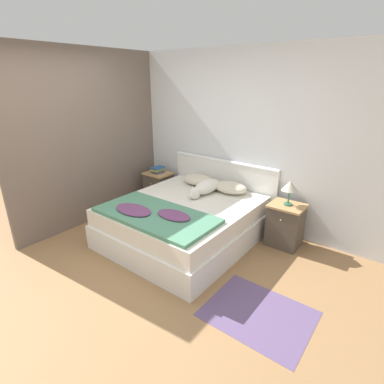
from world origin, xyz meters
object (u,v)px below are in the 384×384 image
object	(u,v)px
nightstand_left	(159,188)
book_stack	(158,170)
bed	(183,222)
pillow_left	(198,180)
table_lamp	(290,187)
dog	(205,188)
nightstand_right	(285,225)
pillow_right	(230,187)

from	to	relation	value
nightstand_left	book_stack	xyz separation A→B (m)	(-0.00, -0.01, 0.35)
book_stack	bed	bearing A→B (deg)	-31.83
pillow_left	table_lamp	distance (m)	1.46
pillow_left	dog	world-z (taller)	dog
nightstand_right	book_stack	size ratio (longest dim) A/B	2.52
bed	table_lamp	distance (m)	1.48
pillow_left	book_stack	world-z (taller)	pillow_left
pillow_right	pillow_left	bearing A→B (deg)	180.00
nightstand_right	table_lamp	xyz separation A→B (m)	(0.00, 0.01, 0.54)
bed	dog	distance (m)	0.60
pillow_left	table_lamp	world-z (taller)	table_lamp
nightstand_left	nightstand_right	world-z (taller)	same
pillow_left	book_stack	distance (m)	0.87
dog	book_stack	world-z (taller)	dog
nightstand_left	table_lamp	size ratio (longest dim) A/B	1.79
book_stack	table_lamp	world-z (taller)	table_lamp
nightstand_left	pillow_right	xyz separation A→B (m)	(1.45, 0.01, 0.34)
nightstand_left	pillow_left	distance (m)	0.93
nightstand_right	nightstand_left	bearing A→B (deg)	180.00
pillow_right	table_lamp	world-z (taller)	table_lamp
nightstand_right	dog	distance (m)	1.21
bed	table_lamp	world-z (taller)	table_lamp
dog	book_stack	size ratio (longest dim) A/B	3.30
pillow_left	bed	bearing A→B (deg)	-68.34
pillow_left	table_lamp	size ratio (longest dim) A/B	1.57
nightstand_right	table_lamp	world-z (taller)	table_lamp
bed	book_stack	xyz separation A→B (m)	(-1.16, 0.72, 0.37)
nightstand_right	pillow_left	distance (m)	1.49
bed	pillow_right	xyz separation A→B (m)	(0.29, 0.73, 0.36)
nightstand_right	pillow_left	world-z (taller)	pillow_left
nightstand_right	dog	xyz separation A→B (m)	(-1.13, -0.25, 0.35)
book_stack	table_lamp	size ratio (longest dim) A/B	0.71
bed	nightstand_right	size ratio (longest dim) A/B	3.28
nightstand_right	book_stack	bearing A→B (deg)	-179.86
pillow_right	book_stack	world-z (taller)	pillow_right
nightstand_right	table_lamp	distance (m)	0.54
book_stack	dog	bearing A→B (deg)	-11.82
book_stack	nightstand_left	bearing A→B (deg)	75.74
bed	dog	xyz separation A→B (m)	(0.03, 0.47, 0.37)
pillow_right	nightstand_right	bearing A→B (deg)	-0.33
book_stack	table_lamp	distance (m)	2.33
pillow_right	table_lamp	distance (m)	0.89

